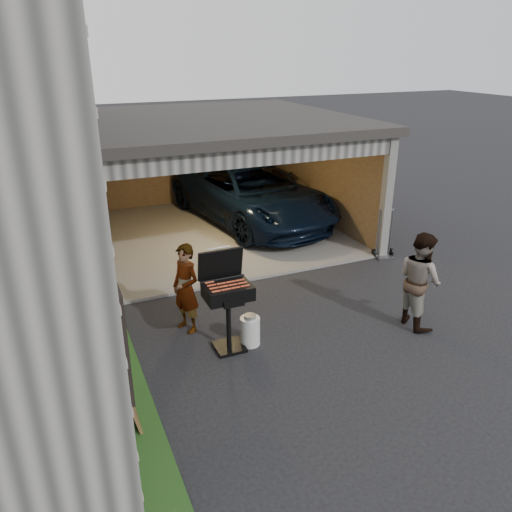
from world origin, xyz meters
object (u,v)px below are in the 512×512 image
Objects in this scene: hand_truck at (384,248)px; man at (420,280)px; minivan at (251,195)px; bbq_grill at (227,294)px; propane_tank at (250,331)px; plywood_panel at (127,394)px; woman at (186,289)px.

man is at bearing -103.74° from hand_truck.
minivan is 3.45× the size of bbq_grill.
propane_tank is 0.57× the size of plywood_panel.
hand_truck is at bearing -24.14° from man.
minivan is 3.91m from hand_truck.
plywood_panel is (-4.94, -0.52, -0.42)m from man.
bbq_grill is 5.01m from hand_truck.
man is 4.98m from plywood_panel.
bbq_grill is 2.12m from plywood_panel.
man reaches higher than plywood_panel.
man is at bearing -10.09° from bbq_grill.
woman is at bearing -132.58° from minivan.
plywood_panel is (-1.74, -1.09, -0.53)m from bbq_grill.
plywood_panel is 0.75× the size of hand_truck.
propane_tank is 4.66m from hand_truck.
man is 3.50× the size of propane_tank.
propane_tank is at bearing -121.88° from minivan.
hand_truck is (4.94, 1.27, -0.55)m from woman.
bbq_grill is at bearing 32.00° from plywood_panel.
minivan is 11.50× the size of propane_tank.
minivan reaches higher than propane_tank.
hand_truck is (4.51, 2.06, -0.73)m from bbq_grill.
woman is at bearing 55.05° from plywood_panel.
woman is 0.96× the size of bbq_grill.
minivan is 6.51× the size of plywood_panel.
man is 2.95m from propane_tank.
woman is at bearing 71.90° from man.
propane_tank is at bearing -140.32° from hand_truck.
bbq_grill is at bearing 82.27° from man.
hand_truck reaches higher than plywood_panel.
bbq_grill is at bearing 4.36° from woman.
propane_tank is at bearing 26.34° from plywood_panel.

